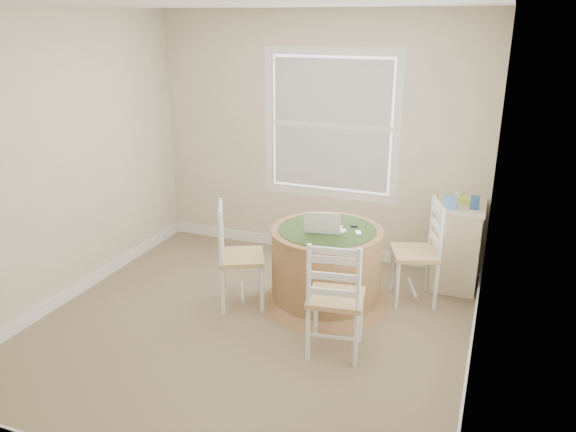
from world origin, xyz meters
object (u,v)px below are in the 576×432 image
at_px(laptop, 324,228).
at_px(corner_chest, 457,245).
at_px(round_table, 326,263).
at_px(chair_left, 241,256).
at_px(chair_near, 336,297).
at_px(chair_right, 415,253).

height_order(laptop, corner_chest, laptop).
height_order(round_table, corner_chest, corner_chest).
relative_size(chair_left, chair_near, 1.00).
xyz_separation_m(round_table, corner_chest, (1.07, 0.83, 0.02)).
bearing_deg(chair_near, round_table, -76.12).
bearing_deg(chair_left, laptop, -95.81).
bearing_deg(chair_left, round_table, -92.43).
relative_size(chair_near, corner_chest, 1.16).
bearing_deg(laptop, round_table, -117.86).
xyz_separation_m(chair_near, laptop, (-0.33, 0.70, 0.28)).
bearing_deg(round_table, chair_right, 4.71).
relative_size(laptop, corner_chest, 0.44).
distance_m(chair_left, laptop, 0.78).
xyz_separation_m(laptop, corner_chest, (1.09, 0.88, -0.34)).
bearing_deg(chair_right, laptop, -81.86).
distance_m(chair_near, chair_right, 1.18).
relative_size(chair_left, chair_right, 1.00).
bearing_deg(round_table, chair_near, -87.42).
bearing_deg(round_table, corner_chest, 17.87).
bearing_deg(chair_right, chair_left, -85.02).
xyz_separation_m(chair_right, laptop, (-0.76, -0.39, 0.28)).
relative_size(chair_left, corner_chest, 1.16).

